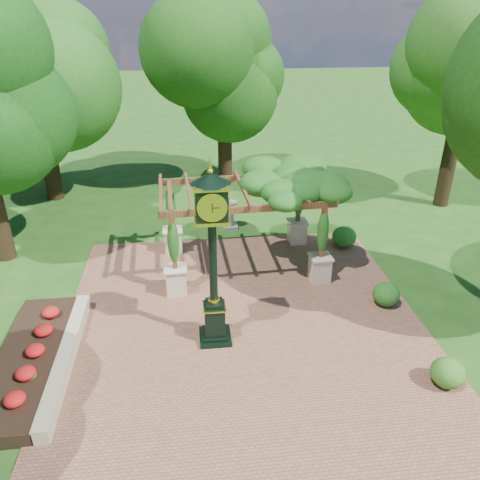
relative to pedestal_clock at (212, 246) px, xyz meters
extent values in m
plane|color=#1E4714|center=(0.85, -0.99, -2.84)|extent=(120.00, 120.00, 0.00)
cube|color=brown|center=(0.85, 0.01, -2.82)|extent=(10.00, 12.00, 0.04)
cube|color=#C6B793|center=(-3.75, -0.49, -2.64)|extent=(0.35, 5.00, 0.40)
cube|color=red|center=(-4.65, -0.49, -2.66)|extent=(1.50, 5.00, 0.36)
cube|color=black|center=(0.00, 0.00, -2.74)|extent=(0.83, 0.83, 0.12)
cube|color=black|center=(0.00, 0.00, -2.18)|extent=(0.52, 0.52, 0.94)
cube|color=gold|center=(0.00, 0.00, -1.76)|extent=(0.58, 0.58, 0.04)
cylinder|color=black|center=(0.00, 0.00, -0.41)|extent=(0.21, 0.21, 2.39)
cube|color=black|center=(0.00, 0.00, 1.15)|extent=(0.73, 0.73, 0.73)
cylinder|color=beige|center=(0.00, -0.37, 1.15)|extent=(0.62, 0.03, 0.62)
cone|color=black|center=(0.00, 0.00, 1.72)|extent=(0.94, 0.94, 0.26)
sphere|color=gold|center=(0.00, 0.00, 1.88)|extent=(0.15, 0.15, 0.15)
cube|color=beige|center=(-1.03, 2.42, -2.39)|extent=(0.62, 0.62, 0.83)
cube|color=brown|center=(-1.03, 2.42, -1.08)|extent=(0.15, 0.15, 1.70)
cube|color=beige|center=(3.57, 2.61, -2.39)|extent=(0.62, 0.62, 0.83)
cube|color=brown|center=(3.57, 2.61, -1.08)|extent=(0.15, 0.15, 1.70)
cube|color=beige|center=(-1.15, 5.18, -2.39)|extent=(0.62, 0.62, 0.83)
cube|color=brown|center=(-1.15, 5.18, -1.08)|extent=(0.15, 0.15, 1.70)
cube|color=beige|center=(3.45, 5.37, -2.39)|extent=(0.62, 0.62, 0.83)
cube|color=brown|center=(3.45, 5.37, -1.08)|extent=(0.15, 0.15, 1.70)
cube|color=brown|center=(1.27, 2.52, -0.15)|extent=(5.34, 0.35, 0.20)
cube|color=brown|center=(1.15, 5.28, -0.15)|extent=(5.34, 0.35, 0.20)
ellipsoid|color=#1E5217|center=(1.21, 3.90, 0.09)|extent=(5.47, 3.53, 0.92)
cube|color=gray|center=(1.09, 7.04, -2.79)|extent=(0.61, 0.61, 0.11)
cylinder|color=gray|center=(1.09, 7.04, -2.29)|extent=(0.31, 0.31, 0.99)
cylinder|color=gray|center=(1.09, 7.04, -1.78)|extent=(0.58, 0.58, 0.05)
ellipsoid|color=#2F631C|center=(5.27, -2.32, -2.45)|extent=(0.87, 0.87, 0.71)
ellipsoid|color=#215818|center=(5.15, 1.02, -2.45)|extent=(0.92, 0.92, 0.71)
ellipsoid|color=#21611C|center=(5.10, 4.81, -2.41)|extent=(0.94, 0.94, 0.80)
cylinder|color=black|center=(-6.66, 11.22, -1.26)|extent=(0.74, 0.74, 3.17)
ellipsoid|color=#1F5016|center=(-6.66, 11.22, 2.82)|extent=(4.86, 4.86, 5.00)
cylinder|color=black|center=(1.39, 12.48, -1.31)|extent=(0.69, 0.69, 3.08)
ellipsoid|color=#194210|center=(1.39, 12.48, 2.66)|extent=(4.72, 4.72, 4.86)
cylinder|color=black|center=(10.75, 8.35, -1.21)|extent=(0.63, 0.63, 3.27)
ellipsoid|color=#2B5D1A|center=(10.75, 8.35, 3.01)|extent=(4.69, 4.69, 5.16)
camera|label=1|loc=(-0.51, -10.03, 5.20)|focal=35.00mm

